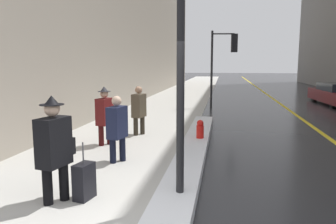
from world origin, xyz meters
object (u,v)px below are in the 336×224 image
lamp_post (181,6)px  pedestrian_nearside (117,126)px  pedestrian_in_fedora (105,113)px  rolling_suitcase (84,182)px  fire_hydrant (200,133)px  traffic_light_near (225,52)px  pedestrian_in_glasses (139,108)px  pedestrian_with_shoulder_bag (54,145)px

lamp_post → pedestrian_nearside: size_ratio=3.37×
pedestrian_in_fedora → lamp_post: bearing=47.4°
rolling_suitcase → fire_hydrant: size_ratio=1.36×
traffic_light_near → pedestrian_in_fedora: (-3.16, -8.61, -1.88)m
pedestrian_in_fedora → fire_hydrant: 2.60m
traffic_light_near → pedestrian_in_glasses: (-2.59, -7.20, -1.92)m
traffic_light_near → pedestrian_with_shoulder_bag: (-2.61, -12.26, -1.83)m
rolling_suitcase → fire_hydrant: rolling_suitcase is taller
lamp_post → pedestrian_in_glasses: lamp_post is taller
pedestrian_in_fedora → pedestrian_in_glasses: pedestrian_in_fedora is taller
lamp_post → fire_hydrant: size_ratio=7.17×
traffic_light_near → pedestrian_with_shoulder_bag: 12.67m
rolling_suitcase → traffic_light_near: bearing=-179.1°
traffic_light_near → pedestrian_in_glasses: 7.89m
traffic_light_near → pedestrian_in_fedora: bearing=-118.9°
pedestrian_with_shoulder_bag → pedestrian_in_fedora: 3.69m
pedestrian_in_glasses → lamp_post: bearing=33.0°
lamp_post → fire_hydrant: (0.04, 3.80, -2.65)m
lamp_post → pedestrian_in_fedora: size_ratio=3.15×
lamp_post → rolling_suitcase: (-1.55, -0.06, -2.69)m
pedestrian_with_shoulder_bag → pedestrian_in_fedora: size_ratio=1.07×
lamp_post → pedestrian_in_fedora: bearing=126.0°
rolling_suitcase → fire_hydrant: bearing=169.1°
pedestrian_with_shoulder_bag → lamp_post: bearing=108.5°
pedestrian_in_fedora → pedestrian_with_shoulder_bag: bearing=19.9°
lamp_post → pedestrian_in_glasses: (-1.91, 4.82, -2.16)m
lamp_post → pedestrian_nearside: 3.37m
pedestrian_nearside → pedestrian_in_glasses: 2.85m
pedestrian_in_fedora → traffic_light_near: bearing=171.2°
traffic_light_near → pedestrian_with_shoulder_bag: size_ratio=2.23×
pedestrian_with_shoulder_bag → fire_hydrant: (1.97, 4.04, -0.58)m
pedestrian_with_shoulder_bag → pedestrian_in_glasses: size_ratio=1.13×
pedestrian_nearside → fire_hydrant: pedestrian_nearside is taller
pedestrian_with_shoulder_bag → rolling_suitcase: 0.76m
traffic_light_near → pedestrian_with_shoulder_bag: traffic_light_near is taller
fire_hydrant → pedestrian_nearside: bearing=-132.9°
pedestrian_in_fedora → fire_hydrant: (2.52, 0.39, -0.53)m
pedestrian_with_shoulder_bag → pedestrian_in_glasses: bearing=-168.8°
pedestrian_with_shoulder_bag → rolling_suitcase: pedestrian_with_shoulder_bag is taller
lamp_post → fire_hydrant: bearing=89.4°
pedestrian_with_shoulder_bag → pedestrian_nearside: 2.24m
pedestrian_in_glasses → pedestrian_nearside: bearing=16.5°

